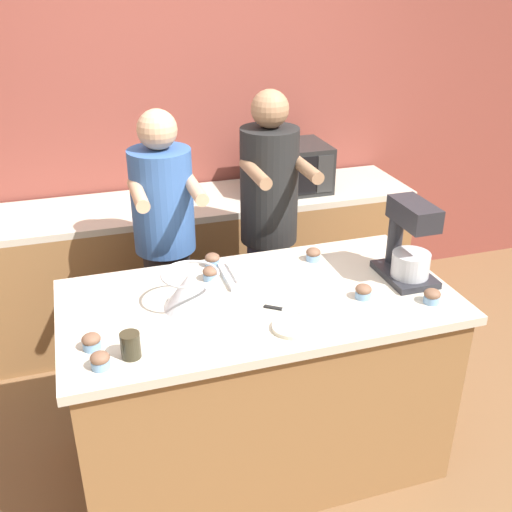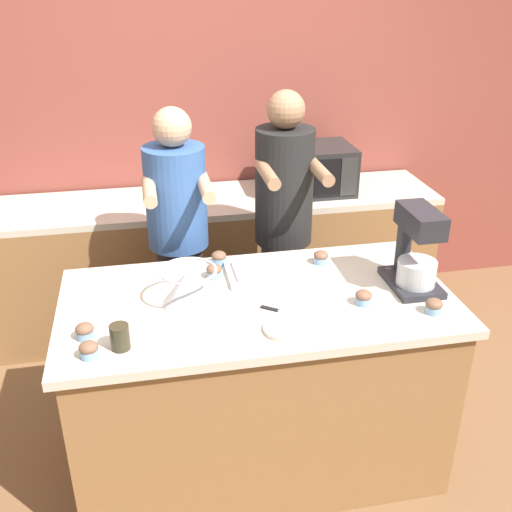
% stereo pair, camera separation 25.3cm
% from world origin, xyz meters
% --- Properties ---
extents(ground_plane, '(16.00, 16.00, 0.00)m').
position_xyz_m(ground_plane, '(0.00, 0.00, 0.00)').
color(ground_plane, brown).
extents(back_wall, '(10.00, 0.06, 2.70)m').
position_xyz_m(back_wall, '(0.00, 1.67, 1.35)').
color(back_wall, brown).
rests_on(back_wall, ground_plane).
extents(island_counter, '(1.69, 0.86, 0.91)m').
position_xyz_m(island_counter, '(0.00, 0.00, 0.46)').
color(island_counter, olive).
rests_on(island_counter, ground_plane).
extents(back_counter, '(2.80, 0.60, 0.88)m').
position_xyz_m(back_counter, '(0.00, 1.32, 0.44)').
color(back_counter, olive).
rests_on(back_counter, ground_plane).
extents(person_left, '(0.33, 0.50, 1.59)m').
position_xyz_m(person_left, '(-0.29, 0.70, 0.84)').
color(person_left, '#232328').
rests_on(person_left, ground_plane).
extents(person_right, '(0.33, 0.49, 1.65)m').
position_xyz_m(person_right, '(0.28, 0.70, 0.88)').
color(person_right, '#33384C').
rests_on(person_right, ground_plane).
extents(stand_mixer, '(0.20, 0.30, 0.37)m').
position_xyz_m(stand_mixer, '(0.69, -0.03, 1.07)').
color(stand_mixer, '#232328').
rests_on(stand_mixer, island_counter).
extents(mixing_bowl, '(0.24, 0.24, 0.16)m').
position_xyz_m(mixing_bowl, '(-0.29, 0.01, 0.99)').
color(mixing_bowl, '#BCBCC1').
rests_on(mixing_bowl, island_counter).
extents(baking_tray, '(0.37, 0.25, 0.04)m').
position_xyz_m(baking_tray, '(0.08, 0.20, 0.93)').
color(baking_tray, silver).
rests_on(baking_tray, island_counter).
extents(microwave_oven, '(0.52, 0.39, 0.30)m').
position_xyz_m(microwave_oven, '(0.61, 1.32, 1.03)').
color(microwave_oven, black).
rests_on(microwave_oven, back_counter).
extents(drinking_glass, '(0.07, 0.07, 0.10)m').
position_xyz_m(drinking_glass, '(-0.58, -0.27, 0.96)').
color(drinking_glass, '#332D1E').
rests_on(drinking_glass, island_counter).
extents(small_plate, '(0.17, 0.17, 0.02)m').
position_xyz_m(small_plate, '(0.05, -0.28, 0.92)').
color(small_plate, beige).
rests_on(small_plate, island_counter).
extents(knife, '(0.19, 0.14, 0.01)m').
position_xyz_m(knife, '(0.07, -0.14, 0.91)').
color(knife, '#BCBCC1').
rests_on(knife, island_counter).
extents(cupcake_0, '(0.07, 0.07, 0.06)m').
position_xyz_m(cupcake_0, '(-0.71, -0.17, 0.94)').
color(cupcake_0, '#759EC6').
rests_on(cupcake_0, island_counter).
extents(cupcake_1, '(0.07, 0.07, 0.06)m').
position_xyz_m(cupcake_1, '(0.36, 0.26, 0.94)').
color(cupcake_1, '#759EC6').
rests_on(cupcake_1, island_counter).
extents(cupcake_2, '(0.07, 0.07, 0.06)m').
position_xyz_m(cupcake_2, '(0.69, -0.26, 0.94)').
color(cupcake_2, '#759EC6').
rests_on(cupcake_2, island_counter).
extents(cupcake_3, '(0.07, 0.07, 0.06)m').
position_xyz_m(cupcake_3, '(-0.69, -0.30, 0.94)').
color(cupcake_3, '#759EC6').
rests_on(cupcake_3, island_counter).
extents(cupcake_4, '(0.07, 0.07, 0.06)m').
position_xyz_m(cupcake_4, '(-0.12, 0.35, 0.94)').
color(cupcake_4, '#759EC6').
rests_on(cupcake_4, island_counter).
extents(cupcake_5, '(0.07, 0.07, 0.06)m').
position_xyz_m(cupcake_5, '(0.43, -0.14, 0.94)').
color(cupcake_5, '#759EC6').
rests_on(cupcake_5, island_counter).
extents(cupcake_6, '(0.07, 0.07, 0.06)m').
position_xyz_m(cupcake_6, '(-0.16, 0.22, 0.94)').
color(cupcake_6, '#759EC6').
rests_on(cupcake_6, island_counter).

